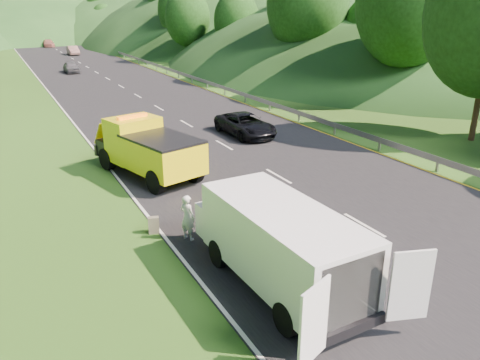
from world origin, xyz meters
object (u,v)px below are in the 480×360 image
tow_truck (147,148)px  suitcase (154,225)px  passing_suv (245,135)px  worker (343,333)px  woman (188,239)px  spare_tire (342,327)px  child (219,238)px  white_van (278,242)px

tow_truck → suitcase: bearing=-120.6°
passing_suv → worker: bearing=-112.8°
woman → worker: bearing=166.4°
tow_truck → spare_tire: bearing=-101.0°
woman → passing_suv: woman is taller
child → spare_tire: bearing=-50.8°
tow_truck → child: (0.21, -7.47, -1.35)m
child → spare_tire: 5.88m
worker → suitcase: (-2.47, 7.49, 0.31)m
woman → spare_tire: woman is taller
worker → suitcase: worker is taller
white_van → spare_tire: 2.82m
child → spare_tire: child is taller
woman → child: woman is taller
passing_suv → woman: bearing=-128.2°
suitcase → spare_tire: 7.74m
spare_tire → passing_suv: bearing=69.3°
passing_suv → spare_tire: bearing=-112.7°
child → worker: bearing=-52.3°
child → passing_suv: passing_suv is taller
child → passing_suv: bearing=90.2°
white_van → suitcase: white_van is taller
white_van → passing_suv: 16.88m
white_van → worker: size_ratio=4.46×
tow_truck → white_van: 10.91m
white_van → woman: 4.27m
tow_truck → spare_tire: (0.93, -13.31, -1.35)m
worker → passing_suv: (6.80, 17.87, 0.00)m
worker → spare_tire: (0.14, 0.22, 0.00)m
tow_truck → woman: 7.23m
white_van → suitcase: bearing=112.4°
worker → tow_truck: bearing=61.8°
spare_tire → white_van: bearing=100.5°
suitcase → spare_tire: bearing=-70.2°
child → woman: bearing=-170.3°
tow_truck → white_van: (0.48, -10.90, 0.06)m
suitcase → child: bearing=-37.2°
woman → spare_tire: size_ratio=2.36×
suitcase → spare_tire: suitcase is taller
woman → child: bearing=-139.7°
woman → passing_suv: bearing=-63.4°
woman → tow_truck: bearing=-33.4°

